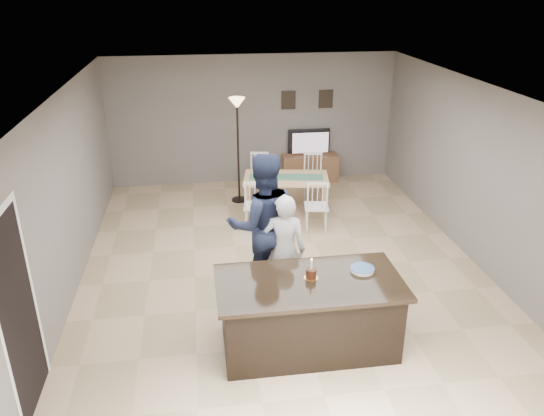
{
  "coord_description": "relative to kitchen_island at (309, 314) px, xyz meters",
  "views": [
    {
      "loc": [
        -1.18,
        -6.91,
        4.07
      ],
      "look_at": [
        -0.22,
        -0.3,
        1.18
      ],
      "focal_mm": 35.0,
      "sensor_mm": 36.0,
      "label": 1
    }
  ],
  "objects": [
    {
      "name": "floor",
      "position": [
        0.0,
        1.8,
        -0.45
      ],
      "size": [
        8.0,
        8.0,
        0.0
      ],
      "primitive_type": "plane",
      "color": "tan",
      "rests_on": "ground"
    },
    {
      "name": "room_shell",
      "position": [
        0.0,
        1.8,
        1.22
      ],
      "size": [
        8.0,
        8.0,
        8.0
      ],
      "color": "slate",
      "rests_on": "floor"
    },
    {
      "name": "kitchen_island",
      "position": [
        0.0,
        0.0,
        0.0
      ],
      "size": [
        2.15,
        1.1,
        0.9
      ],
      "color": "black",
      "rests_on": "floor"
    },
    {
      "name": "tv_console",
      "position": [
        1.2,
        5.57,
        -0.15
      ],
      "size": [
        1.2,
        0.4,
        0.6
      ],
      "primitive_type": "cube",
      "color": "brown",
      "rests_on": "floor"
    },
    {
      "name": "television",
      "position": [
        1.2,
        5.64,
        0.41
      ],
      "size": [
        0.91,
        0.12,
        0.53
      ],
      "primitive_type": "imported",
      "rotation": [
        0.0,
        0.0,
        3.14
      ],
      "color": "black",
      "rests_on": "tv_console"
    },
    {
      "name": "tv_screen_glow",
      "position": [
        1.2,
        5.56,
        0.42
      ],
      "size": [
        0.78,
        0.0,
        0.78
      ],
      "primitive_type": "plane",
      "rotation": [
        1.57,
        0.0,
        3.14
      ],
      "color": "#CA5216",
      "rests_on": "tv_console"
    },
    {
      "name": "picture_frames",
      "position": [
        1.15,
        5.78,
        1.3
      ],
      "size": [
        1.1,
        0.02,
        0.38
      ],
      "color": "black",
      "rests_on": "room_shell"
    },
    {
      "name": "doorway",
      "position": [
        -2.99,
        -0.5,
        0.8
      ],
      "size": [
        0.0,
        2.1,
        2.65
      ],
      "color": "black",
      "rests_on": "floor"
    },
    {
      "name": "woman",
      "position": [
        -0.13,
        1.0,
        0.33
      ],
      "size": [
        0.65,
        0.5,
        1.57
      ],
      "primitive_type": "imported",
      "rotation": [
        0.0,
        0.0,
        2.9
      ],
      "color": "silver",
      "rests_on": "floor"
    },
    {
      "name": "man",
      "position": [
        -0.37,
        1.32,
        0.56
      ],
      "size": [
        1.05,
        0.85,
        2.03
      ],
      "primitive_type": "imported",
      "rotation": [
        0.0,
        0.0,
        3.22
      ],
      "color": "#192038",
      "rests_on": "floor"
    },
    {
      "name": "birthday_cake",
      "position": [
        0.03,
        0.06,
        0.51
      ],
      "size": [
        0.17,
        0.17,
        0.26
      ],
      "color": "gold",
      "rests_on": "kitchen_island"
    },
    {
      "name": "plate_stack",
      "position": [
        0.66,
        0.13,
        0.47
      ],
      "size": [
        0.28,
        0.28,
        0.04
      ],
      "color": "white",
      "rests_on": "kitchen_island"
    },
    {
      "name": "dining_table",
      "position": [
        0.4,
        3.92,
        0.15
      ],
      "size": [
        1.74,
        1.96,
        0.94
      ],
      "rotation": [
        0.0,
        0.0,
        -0.17
      ],
      "color": "tan",
      "rests_on": "floor"
    },
    {
      "name": "floor_lamp",
      "position": [
        -0.42,
        4.67,
        1.14
      ],
      "size": [
        0.31,
        0.31,
        2.06
      ],
      "color": "black",
      "rests_on": "floor"
    }
  ]
}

